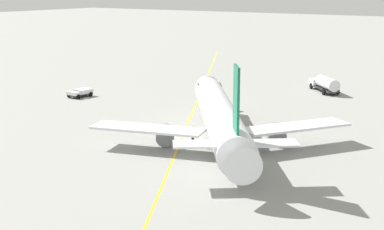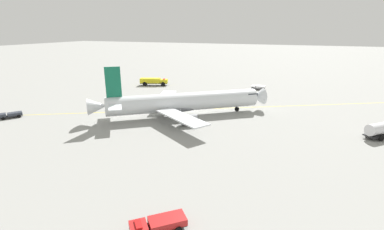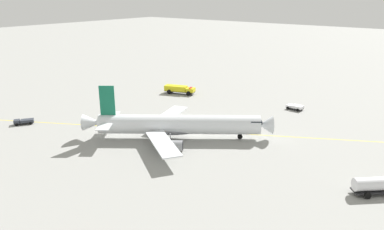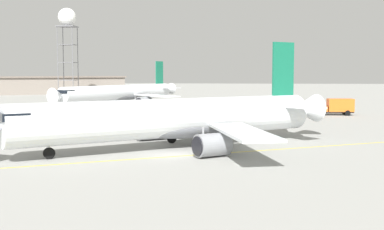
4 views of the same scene
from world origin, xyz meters
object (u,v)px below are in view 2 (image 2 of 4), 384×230
(baggage_truck_truck, at_px, (11,115))
(fire_tender_truck, at_px, (153,81))
(ops_pickup_truck, at_px, (158,224))
(pushback_tug_truck, at_px, (258,87))
(airliner_main, at_px, (182,103))

(baggage_truck_truck, relative_size, fire_tender_truck, 0.47)
(baggage_truck_truck, height_order, fire_tender_truck, fire_tender_truck)
(fire_tender_truck, bearing_deg, baggage_truck_truck, -124.20)
(baggage_truck_truck, relative_size, ops_pickup_truck, 0.85)
(pushback_tug_truck, height_order, ops_pickup_truck, ops_pickup_truck)
(airliner_main, relative_size, fire_tender_truck, 3.53)
(airliner_main, bearing_deg, pushback_tug_truck, 34.85)
(airliner_main, bearing_deg, baggage_truck_truck, 167.16)
(baggage_truck_truck, height_order, ops_pickup_truck, ops_pickup_truck)
(pushback_tug_truck, height_order, baggage_truck_truck, pushback_tug_truck)
(airliner_main, distance_m, ops_pickup_truck, 38.43)
(baggage_truck_truck, bearing_deg, ops_pickup_truck, 100.48)
(pushback_tug_truck, xyz_separation_m, ops_pickup_truck, (-71.75, -1.05, 0.01))
(baggage_truck_truck, bearing_deg, pushback_tug_truck, 170.83)
(airliner_main, distance_m, pushback_tug_truck, 37.66)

